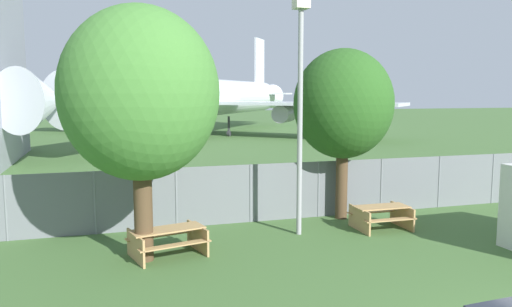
% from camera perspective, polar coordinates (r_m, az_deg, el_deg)
% --- Properties ---
extents(perimeter_fence, '(56.07, 0.07, 2.01)m').
position_cam_1_polar(perimeter_fence, '(18.05, 7.15, -4.07)').
color(perimeter_fence, slate).
rests_on(perimeter_fence, ground).
extents(airplane, '(35.26, 41.46, 11.74)m').
position_cam_1_polar(airplane, '(51.21, -6.20, 6.31)').
color(airplane, silver).
rests_on(airplane, ground).
extents(picnic_bench_near_cabin, '(1.80, 1.43, 0.76)m').
position_cam_1_polar(picnic_bench_near_cabin, '(16.94, 14.11, -6.79)').
color(picnic_bench_near_cabin, tan).
rests_on(picnic_bench_near_cabin, ground).
extents(picnic_bench_open_grass, '(2.26, 1.83, 0.76)m').
position_cam_1_polar(picnic_bench_open_grass, '(14.02, -10.07, -9.54)').
color(picnic_bench_open_grass, tan).
rests_on(picnic_bench_open_grass, ground).
extents(tree_left_of_cabin, '(3.46, 3.46, 5.96)m').
position_cam_1_polar(tree_left_of_cabin, '(17.62, 9.94, 5.53)').
color(tree_left_of_cabin, '#4C3823').
rests_on(tree_left_of_cabin, ground).
extents(tree_far_right, '(4.08, 4.08, 6.66)m').
position_cam_1_polar(tree_far_right, '(13.20, -13.11, 6.59)').
color(tree_far_right, '#4C3823').
rests_on(tree_far_right, ground).
extents(light_mast, '(0.44, 0.44, 7.30)m').
position_cam_1_polar(light_mast, '(15.40, 5.08, 7.15)').
color(light_mast, '#99999E').
rests_on(light_mast, ground).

